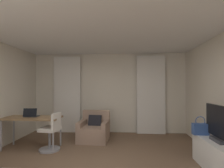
{
  "coord_description": "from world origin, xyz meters",
  "views": [
    {
      "loc": [
        0.52,
        -2.67,
        1.5
      ],
      "look_at": [
        0.23,
        1.31,
        1.57
      ],
      "focal_mm": 27.48,
      "sensor_mm": 36.0,
      "label": 1
    }
  ],
  "objects_px": {
    "desk": "(32,120)",
    "tv_console": "(221,158)",
    "desk_chair": "(51,134)",
    "laptop": "(31,115)",
    "handbag_primary": "(200,129)",
    "armchair": "(94,130)",
    "tv_flatscreen": "(220,125)"
  },
  "relations": [
    {
      "from": "desk",
      "to": "tv_console",
      "type": "height_order",
      "value": "desk"
    },
    {
      "from": "desk_chair",
      "to": "laptop",
      "type": "xyz_separation_m",
      "value": [
        -0.56,
        0.12,
        0.41
      ]
    },
    {
      "from": "tv_flatscreen",
      "to": "handbag_primary",
      "type": "xyz_separation_m",
      "value": [
        -0.14,
        0.45,
        -0.17
      ]
    },
    {
      "from": "desk_chair",
      "to": "laptop",
      "type": "height_order",
      "value": "laptop"
    },
    {
      "from": "desk",
      "to": "tv_flatscreen",
      "type": "bearing_deg",
      "value": -13.36
    },
    {
      "from": "armchair",
      "to": "laptop",
      "type": "height_order",
      "value": "laptop"
    },
    {
      "from": "laptop",
      "to": "desk_chair",
      "type": "bearing_deg",
      "value": -12.48
    },
    {
      "from": "desk",
      "to": "tv_console",
      "type": "relative_size",
      "value": 1.08
    },
    {
      "from": "tv_console",
      "to": "tv_flatscreen",
      "type": "xyz_separation_m",
      "value": [
        0.0,
        0.02,
        0.56
      ]
    },
    {
      "from": "handbag_primary",
      "to": "armchair",
      "type": "bearing_deg",
      "value": 153.09
    },
    {
      "from": "desk_chair",
      "to": "tv_flatscreen",
      "type": "bearing_deg",
      "value": -13.78
    },
    {
      "from": "tv_console",
      "to": "handbag_primary",
      "type": "distance_m",
      "value": 0.62
    },
    {
      "from": "desk_chair",
      "to": "laptop",
      "type": "relative_size",
      "value": 2.54
    },
    {
      "from": "handbag_primary",
      "to": "laptop",
      "type": "bearing_deg",
      "value": 172.42
    },
    {
      "from": "desk_chair",
      "to": "tv_flatscreen",
      "type": "height_order",
      "value": "tv_flatscreen"
    },
    {
      "from": "tv_console",
      "to": "tv_flatscreen",
      "type": "distance_m",
      "value": 0.56
    },
    {
      "from": "laptop",
      "to": "tv_flatscreen",
      "type": "relative_size",
      "value": 0.38
    },
    {
      "from": "armchair",
      "to": "desk_chair",
      "type": "xyz_separation_m",
      "value": [
        -0.88,
        -0.82,
        0.12
      ]
    },
    {
      "from": "tv_flatscreen",
      "to": "desk_chair",
      "type": "bearing_deg",
      "value": 166.22
    },
    {
      "from": "desk",
      "to": "laptop",
      "type": "height_order",
      "value": "laptop"
    },
    {
      "from": "desk",
      "to": "armchair",
      "type": "bearing_deg",
      "value": 27.23
    },
    {
      "from": "tv_flatscreen",
      "to": "handbag_primary",
      "type": "distance_m",
      "value": 0.5
    },
    {
      "from": "laptop",
      "to": "tv_flatscreen",
      "type": "distance_m",
      "value": 4.07
    },
    {
      "from": "laptop",
      "to": "tv_console",
      "type": "relative_size",
      "value": 0.28
    },
    {
      "from": "desk_chair",
      "to": "tv_console",
      "type": "distance_m",
      "value": 3.5
    },
    {
      "from": "tv_console",
      "to": "armchair",
      "type": "bearing_deg",
      "value": 146.4
    },
    {
      "from": "armchair",
      "to": "tv_flatscreen",
      "type": "relative_size",
      "value": 0.94
    },
    {
      "from": "laptop",
      "to": "tv_flatscreen",
      "type": "bearing_deg",
      "value": -13.6
    },
    {
      "from": "desk",
      "to": "handbag_primary",
      "type": "xyz_separation_m",
      "value": [
        3.77,
        -0.48,
        -0.03
      ]
    },
    {
      "from": "tv_flatscreen",
      "to": "handbag_primary",
      "type": "height_order",
      "value": "tv_flatscreen"
    },
    {
      "from": "desk_chair",
      "to": "handbag_primary",
      "type": "bearing_deg",
      "value": -6.72
    },
    {
      "from": "laptop",
      "to": "tv_console",
      "type": "height_order",
      "value": "laptop"
    }
  ]
}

